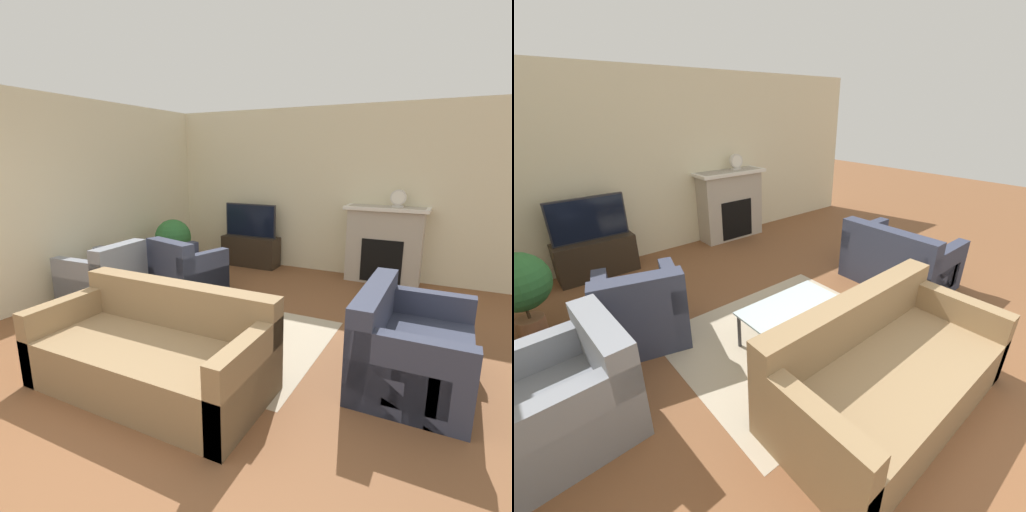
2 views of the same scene
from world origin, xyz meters
TOP-DOWN VIEW (x-y plane):
  - ground_plane at (0.00, 0.00)m, footprint 20.00×20.00m
  - wall_back at (0.00, 4.93)m, footprint 8.26×0.06m
  - area_rug at (-0.05, 1.87)m, footprint 2.21×1.91m
  - fireplace at (1.17, 4.71)m, footprint 1.22×0.44m
  - tv_stand at (-1.12, 4.63)m, footprint 1.02×0.38m
  - tv at (-1.12, 4.63)m, footprint 0.96×0.06m
  - couch_sectional at (-0.03, 0.81)m, footprint 1.99×0.98m
  - couch_loveseat at (1.88, 1.85)m, footprint 0.91×1.28m
  - armchair_by_window at (-1.97, 2.08)m, footprint 0.89×0.88m
  - armchair_accent at (-1.18, 2.82)m, footprint 0.98×0.99m
  - coffee_table at (-0.05, 1.77)m, footprint 1.01×0.71m
  - potted_plant at (-2.05, 3.63)m, footprint 0.59×0.59m
  - mantel_clock at (1.32, 4.71)m, footprint 0.23×0.07m

SIDE VIEW (x-z plane):
  - ground_plane at x=0.00m, z-range 0.00..0.00m
  - area_rug at x=-0.05m, z-range 0.00..0.00m
  - tv_stand at x=-1.12m, z-range 0.00..0.53m
  - couch_sectional at x=-0.03m, z-range -0.12..0.70m
  - couch_loveseat at x=1.88m, z-range -0.12..0.70m
  - armchair_by_window at x=-1.97m, z-range -0.11..0.71m
  - armchair_accent at x=-1.18m, z-range -0.11..0.71m
  - coffee_table at x=-0.05m, z-range 0.16..0.55m
  - potted_plant at x=-2.05m, z-range 0.13..1.03m
  - fireplace at x=1.17m, z-range 0.03..1.21m
  - tv at x=-1.12m, z-range 0.53..1.11m
  - mantel_clock at x=1.32m, z-range 1.18..1.44m
  - wall_back at x=0.00m, z-range 0.00..2.70m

